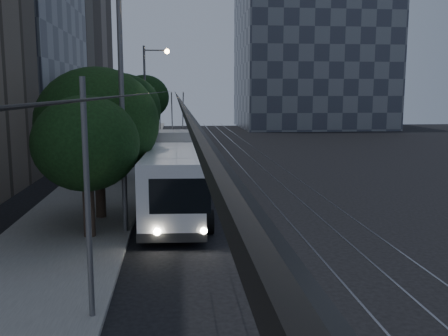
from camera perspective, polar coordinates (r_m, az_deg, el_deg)
ground at (r=22.88m, az=2.57°, el=-5.54°), size 120.00×120.00×0.00m
sidewalk at (r=42.53m, az=-11.39°, el=1.08°), size 5.00×90.00×0.15m
tram_rails at (r=42.70m, az=2.08°, el=1.19°), size 4.52×90.00×0.02m
overhead_wires at (r=42.04m, az=-8.09°, el=5.72°), size 2.23×90.00×6.00m
building_distant_right at (r=80.05m, az=10.01°, el=13.21°), size 22.00×18.00×24.00m
trolleybus at (r=23.59m, az=-5.19°, el=-1.00°), size 3.14×12.14×5.63m
pickup_silver at (r=31.67m, az=-5.65°, el=0.07°), size 3.65×6.64×1.76m
car_white_a at (r=36.29m, az=-4.80°, el=0.87°), size 2.89×4.25×1.34m
car_white_b at (r=42.75m, az=-7.03°, el=2.19°), size 3.40×5.79×1.58m
car_white_c at (r=50.89m, az=-6.52°, el=3.19°), size 2.17×4.63×1.47m
car_white_d at (r=52.05m, az=-5.39°, el=3.29°), size 1.96×4.22×1.40m
tree_0 at (r=19.33m, az=-15.48°, el=2.67°), size 3.99×3.99×5.52m
tree_1 at (r=22.23m, az=-14.24°, el=5.03°), size 5.28×5.28×6.69m
tree_2 at (r=31.61m, az=-11.71°, el=6.55°), size 4.95×4.95×6.76m
tree_3 at (r=39.37m, az=-11.26°, el=6.88°), size 5.48×5.48×6.94m
tree_4 at (r=50.86m, az=-9.42°, el=6.79°), size 3.84×3.84×5.73m
tree_5 at (r=56.16m, az=-9.09°, el=7.98°), size 5.43×5.43×7.42m
streetlamp_near at (r=19.61m, az=-10.45°, el=9.80°), size 2.43×0.44×10.06m
streetlamp_far at (r=45.36m, az=-8.51°, el=8.88°), size 2.33×0.44×9.59m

